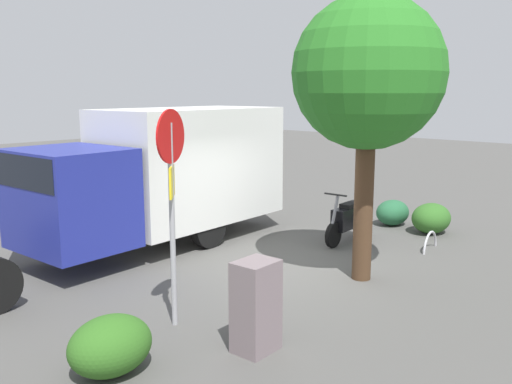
# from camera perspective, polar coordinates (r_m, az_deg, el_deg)

# --- Properties ---
(ground_plane) EXTENTS (60.00, 60.00, 0.00)m
(ground_plane) POSITION_cam_1_polar(r_m,az_deg,el_deg) (11.03, 2.81, -7.62)
(ground_plane) COLOR #4D4C49
(box_truck_near) EXTENTS (7.89, 2.66, 3.02)m
(box_truck_near) POSITION_cam_1_polar(r_m,az_deg,el_deg) (12.30, -9.90, 2.03)
(box_truck_near) COLOR black
(box_truck_near) RESTS_ON ground
(motorcycle) EXTENTS (1.81, 0.55, 1.20)m
(motorcycle) POSITION_cam_1_polar(r_m,az_deg,el_deg) (12.81, 9.54, -2.78)
(motorcycle) COLOR black
(motorcycle) RESTS_ON ground
(stop_sign) EXTENTS (0.71, 0.33, 3.17)m
(stop_sign) POSITION_cam_1_polar(r_m,az_deg,el_deg) (7.87, -8.72, 0.81)
(stop_sign) COLOR #9E9EA3
(stop_sign) RESTS_ON ground
(street_tree) EXTENTS (2.67, 2.67, 5.06)m
(street_tree) POSITION_cam_1_polar(r_m,az_deg,el_deg) (9.92, 11.52, 11.77)
(street_tree) COLOR #47301E
(street_tree) RESTS_ON ground
(utility_cabinet) EXTENTS (0.59, 0.49, 1.24)m
(utility_cabinet) POSITION_cam_1_polar(r_m,az_deg,el_deg) (7.40, -0.01, -11.73)
(utility_cabinet) COLOR slate
(utility_cabinet) RESTS_ON ground
(bike_rack_hoop) EXTENTS (0.85, 0.17, 0.85)m
(bike_rack_hoop) POSITION_cam_1_polar(r_m,az_deg,el_deg) (12.65, 17.52, -5.73)
(bike_rack_hoop) COLOR #B7B7BC
(bike_rack_hoop) RESTS_ON ground
(shrub_near_sign) EXTENTS (0.96, 0.78, 0.65)m
(shrub_near_sign) POSITION_cam_1_polar(r_m,az_deg,el_deg) (14.64, 13.94, -2.07)
(shrub_near_sign) COLOR #245C38
(shrub_near_sign) RESTS_ON ground
(shrub_mid_verge) EXTENTS (1.08, 0.88, 0.73)m
(shrub_mid_verge) POSITION_cam_1_polar(r_m,az_deg,el_deg) (14.05, 17.66, -2.60)
(shrub_mid_verge) COLOR #2F6122
(shrub_mid_verge) RESTS_ON ground
(shrub_by_tree) EXTENTS (1.06, 0.87, 0.73)m
(shrub_by_tree) POSITION_cam_1_polar(r_m,az_deg,el_deg) (7.17, -14.82, -15.09)
(shrub_by_tree) COLOR #2E611E
(shrub_by_tree) RESTS_ON ground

